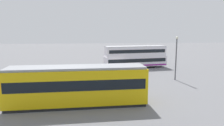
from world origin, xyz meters
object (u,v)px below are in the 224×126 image
(double_decker_bus, at_px, (135,57))
(street_lamp, at_px, (176,54))
(info_sign, at_px, (40,71))
(tram_yellow, at_px, (77,85))
(pedestrian_near_railing, at_px, (91,74))
(pedestrian_crossing, at_px, (123,78))

(double_decker_bus, height_order, street_lamp, street_lamp)
(double_decker_bus, height_order, info_sign, double_decker_bus)
(tram_yellow, distance_m, street_lamp, 15.39)
(pedestrian_near_railing, bearing_deg, street_lamp, 176.59)
(double_decker_bus, distance_m, pedestrian_near_railing, 12.30)
(pedestrian_crossing, xyz_separation_m, info_sign, (10.26, -2.15, 0.67))
(double_decker_bus, relative_size, pedestrian_near_railing, 6.84)
(pedestrian_crossing, relative_size, street_lamp, 0.29)
(tram_yellow, bearing_deg, info_sign, -58.20)
(street_lamp, bearing_deg, pedestrian_near_railing, -3.41)
(pedestrian_crossing, relative_size, info_sign, 0.73)
(pedestrian_near_railing, bearing_deg, tram_yellow, 82.29)
(pedestrian_near_railing, bearing_deg, pedestrian_crossing, 141.86)
(pedestrian_crossing, bearing_deg, double_decker_bus, -108.80)
(tram_yellow, bearing_deg, pedestrian_crossing, -129.12)
(double_decker_bus, relative_size, info_sign, 4.85)
(tram_yellow, relative_size, pedestrian_near_railing, 7.30)
(pedestrian_near_railing, bearing_deg, double_decker_bus, -130.74)
(info_sign, xyz_separation_m, street_lamp, (-17.88, -0.17, 1.85))
(tram_yellow, distance_m, info_sign, 9.86)
(pedestrian_crossing, bearing_deg, info_sign, -11.83)
(pedestrian_near_railing, height_order, info_sign, info_sign)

